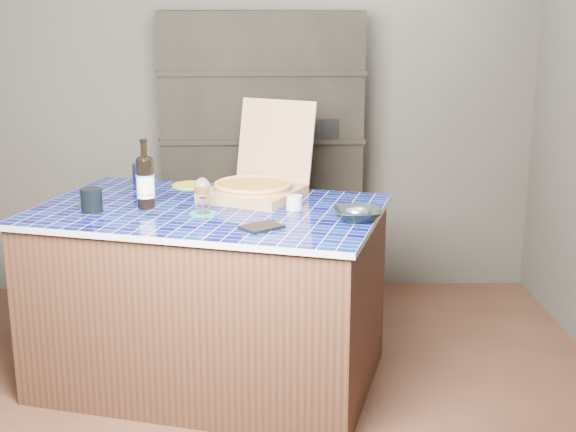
{
  "coord_description": "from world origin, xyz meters",
  "views": [
    {
      "loc": [
        -0.01,
        -3.34,
        1.85
      ],
      "look_at": [
        0.11,
        0.0,
        0.95
      ],
      "focal_mm": 50.0,
      "sensor_mm": 36.0,
      "label": 1
    }
  ],
  "objects_px": {
    "pizza_box": "(256,184)",
    "mead_bottle": "(145,181)",
    "kitchen_island": "(210,296)",
    "dvd_case": "(261,227)",
    "bowl": "(357,214)",
    "wine_glass": "(202,189)"
  },
  "relations": [
    {
      "from": "pizza_box",
      "to": "mead_bottle",
      "type": "bearing_deg",
      "value": -131.0
    },
    {
      "from": "kitchen_island",
      "to": "pizza_box",
      "type": "distance_m",
      "value": 0.6
    },
    {
      "from": "kitchen_island",
      "to": "dvd_case",
      "type": "height_order",
      "value": "dvd_case"
    },
    {
      "from": "kitchen_island",
      "to": "bowl",
      "type": "height_order",
      "value": "bowl"
    },
    {
      "from": "wine_glass",
      "to": "kitchen_island",
      "type": "bearing_deg",
      "value": 83.53
    },
    {
      "from": "bowl",
      "to": "wine_glass",
      "type": "bearing_deg",
      "value": 169.41
    },
    {
      "from": "bowl",
      "to": "pizza_box",
      "type": "bearing_deg",
      "value": 135.06
    },
    {
      "from": "dvd_case",
      "to": "kitchen_island",
      "type": "bearing_deg",
      "value": 178.52
    },
    {
      "from": "mead_bottle",
      "to": "bowl",
      "type": "relative_size",
      "value": 1.52
    },
    {
      "from": "pizza_box",
      "to": "dvd_case",
      "type": "height_order",
      "value": "pizza_box"
    },
    {
      "from": "kitchen_island",
      "to": "pizza_box",
      "type": "relative_size",
      "value": 2.83
    },
    {
      "from": "dvd_case",
      "to": "bowl",
      "type": "height_order",
      "value": "bowl"
    },
    {
      "from": "wine_glass",
      "to": "bowl",
      "type": "xyz_separation_m",
      "value": [
        0.71,
        -0.13,
        -0.09
      ]
    },
    {
      "from": "bowl",
      "to": "kitchen_island",
      "type": "bearing_deg",
      "value": 160.84
    },
    {
      "from": "pizza_box",
      "to": "wine_glass",
      "type": "relative_size",
      "value": 3.9
    },
    {
      "from": "pizza_box",
      "to": "bowl",
      "type": "distance_m",
      "value": 0.65
    },
    {
      "from": "dvd_case",
      "to": "wine_glass",
      "type": "bearing_deg",
      "value": -170.16
    },
    {
      "from": "kitchen_island",
      "to": "bowl",
      "type": "distance_m",
      "value": 0.87
    },
    {
      "from": "kitchen_island",
      "to": "mead_bottle",
      "type": "distance_m",
      "value": 0.65
    },
    {
      "from": "kitchen_island",
      "to": "mead_bottle",
      "type": "xyz_separation_m",
      "value": [
        -0.29,
        0.02,
        0.58
      ]
    },
    {
      "from": "bowl",
      "to": "mead_bottle",
      "type": "bearing_deg",
      "value": 165.32
    },
    {
      "from": "kitchen_island",
      "to": "pizza_box",
      "type": "bearing_deg",
      "value": 60.42
    }
  ]
}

